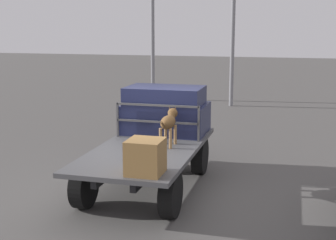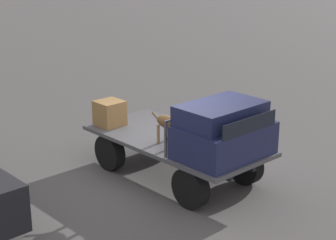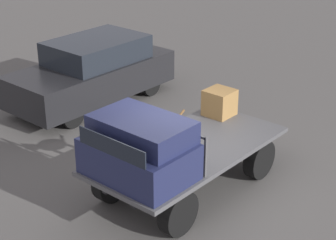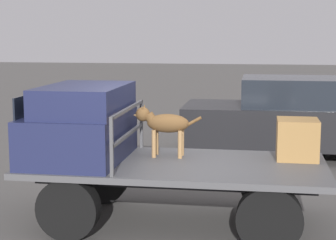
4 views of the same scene
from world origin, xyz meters
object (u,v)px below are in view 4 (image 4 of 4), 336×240
object	(u,v)px
dog	(163,123)
parked_sedan	(292,117)
cargo_crate	(297,139)
flatbed_truck	(175,180)

from	to	relation	value
dog	parked_sedan	xyz separation A→B (m)	(-1.98, -4.13, -0.47)
dog	cargo_crate	bearing A→B (deg)	-173.05
dog	parked_sedan	distance (m)	4.60
flatbed_truck	cargo_crate	bearing A→B (deg)	-163.61
cargo_crate	parked_sedan	world-z (taller)	parked_sedan
cargo_crate	flatbed_truck	bearing A→B (deg)	16.39
flatbed_truck	parked_sedan	distance (m)	4.82
flatbed_truck	parked_sedan	world-z (taller)	parked_sedan
parked_sedan	flatbed_truck	bearing A→B (deg)	74.51
flatbed_truck	dog	xyz separation A→B (m)	(0.23, -0.35, 0.69)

